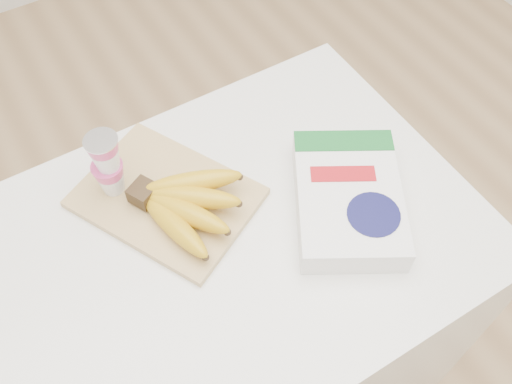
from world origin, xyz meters
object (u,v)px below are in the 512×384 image
yogurt_stack (107,164)px  cereal_box (348,198)px  cutting_board (166,198)px  bananas (184,204)px  table (218,327)px

yogurt_stack → cereal_box: yogurt_stack is taller
cutting_board → bananas: 0.07m
table → bananas: bananas is taller
bananas → yogurt_stack: yogurt_stack is taller
bananas → yogurt_stack: (-0.09, 0.12, 0.05)m
table → cereal_box: (0.27, -0.06, 0.42)m
table → cutting_board: size_ratio=3.17×
table → cutting_board: (-0.02, 0.13, 0.39)m
cutting_board → cereal_box: size_ratio=0.95×
bananas → table: bearing=-89.7°
yogurt_stack → cereal_box: size_ratio=0.42×
bananas → cereal_box: (0.27, -0.14, -0.01)m
bananas → cereal_box: bearing=-27.1°
cutting_board → yogurt_stack: 0.13m
cereal_box → yogurt_stack: bearing=174.7°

